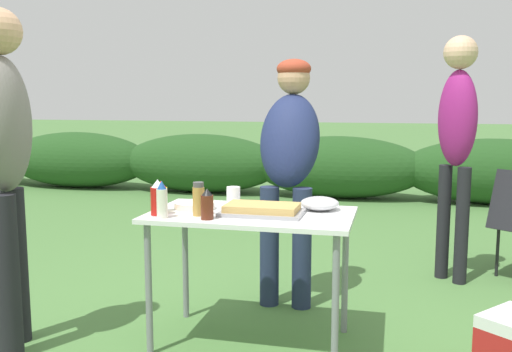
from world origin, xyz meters
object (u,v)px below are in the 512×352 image
at_px(plate_stack, 195,206).
at_px(standing_person_in_navy_coat, 290,153).
at_px(food_tray, 262,210).
at_px(spice_jar, 199,199).
at_px(standing_person_in_red_jacket, 457,130).
at_px(bbq_sauce_bottle, 207,205).
at_px(standing_person_in_olive_jacket, 5,148).
at_px(folding_table, 251,226).
at_px(paper_cup_stack, 233,196).
at_px(mustard_bottle, 161,197).
at_px(ketchup_bottle, 158,198).
at_px(mixing_bowl, 320,203).
at_px(mayo_bottle, 162,200).

distance_m(plate_stack, standing_person_in_navy_coat, 0.84).
distance_m(food_tray, spice_jar, 0.34).
bearing_deg(plate_stack, standing_person_in_red_jacket, 42.75).
relative_size(spice_jar, bbq_sauce_bottle, 1.12).
bearing_deg(standing_person_in_olive_jacket, standing_person_in_navy_coat, -75.25).
height_order(folding_table, paper_cup_stack, paper_cup_stack).
height_order(spice_jar, mustard_bottle, spice_jar).
xyz_separation_m(food_tray, mustard_bottle, (-0.56, -0.05, 0.05)).
distance_m(paper_cup_stack, ketchup_bottle, 0.50).
bearing_deg(mixing_bowl, standing_person_in_navy_coat, 116.47).
distance_m(folding_table, mustard_bottle, 0.52).
distance_m(ketchup_bottle, spice_jar, 0.22).
height_order(paper_cup_stack, mustard_bottle, mustard_bottle).
distance_m(paper_cup_stack, bbq_sauce_bottle, 0.44).
relative_size(standing_person_in_navy_coat, standing_person_in_red_jacket, 0.90).
height_order(mixing_bowl, bbq_sauce_bottle, bbq_sauce_bottle).
height_order(folding_table, mustard_bottle, mustard_bottle).
bearing_deg(folding_table, spice_jar, -150.96).
bearing_deg(plate_stack, standing_person_in_olive_jacket, -155.57).
bearing_deg(mustard_bottle, spice_jar, -13.29).
xyz_separation_m(plate_stack, mayo_bottle, (-0.08, -0.28, 0.07)).
distance_m(mixing_bowl, paper_cup_stack, 0.52).
distance_m(bbq_sauce_bottle, mayo_bottle, 0.24).
distance_m(bbq_sauce_bottle, standing_person_in_navy_coat, 0.99).
bearing_deg(plate_stack, food_tray, -9.02).
relative_size(food_tray, plate_stack, 1.92).
xyz_separation_m(mixing_bowl, mustard_bottle, (-0.84, -0.25, 0.04)).
relative_size(ketchup_bottle, standing_person_in_red_jacket, 0.11).
bearing_deg(spice_jar, standing_person_in_red_jacket, 47.63).
bearing_deg(folding_table, standing_person_in_navy_coat, 83.98).
xyz_separation_m(bbq_sauce_bottle, mustard_bottle, (-0.31, 0.13, 0.00)).
bearing_deg(ketchup_bottle, plate_stack, 57.09).
bearing_deg(ketchup_bottle, mustard_bottle, 102.41).
height_order(folding_table, mixing_bowl, mixing_bowl).
bearing_deg(spice_jar, food_tray, 18.19).
height_order(food_tray, standing_person_in_navy_coat, standing_person_in_navy_coat).
bearing_deg(standing_person_in_navy_coat, standing_person_in_olive_jacket, -139.43).
xyz_separation_m(paper_cup_stack, mayo_bottle, (-0.25, -0.47, 0.04)).
height_order(food_tray, mustard_bottle, mustard_bottle).
bearing_deg(standing_person_in_navy_coat, bbq_sauce_bottle, -104.56).
distance_m(folding_table, mixing_bowl, 0.40).
height_order(folding_table, spice_jar, spice_jar).
height_order(food_tray, standing_person_in_olive_jacket, standing_person_in_olive_jacket).
bearing_deg(paper_cup_stack, plate_stack, -132.03).
bearing_deg(spice_jar, folding_table, 29.04).
relative_size(food_tray, standing_person_in_red_jacket, 0.24).
bearing_deg(standing_person_in_navy_coat, plate_stack, -120.22).
xyz_separation_m(folding_table, paper_cup_stack, (-0.16, 0.22, 0.13)).
xyz_separation_m(mayo_bottle, standing_person_in_navy_coat, (0.49, 0.97, 0.17)).
bearing_deg(plate_stack, folding_table, -4.99).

